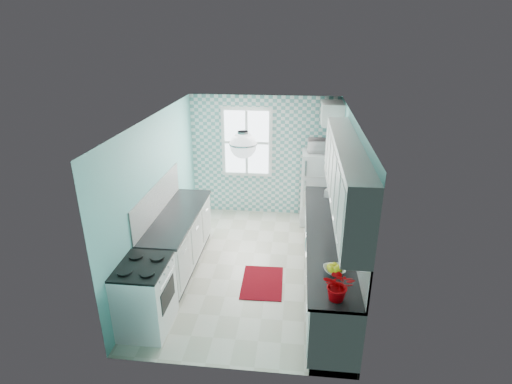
# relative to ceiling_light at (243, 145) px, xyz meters

# --- Properties ---
(floor) EXTENTS (3.00, 4.40, 0.02)m
(floor) POSITION_rel_ceiling_light_xyz_m (0.00, 0.80, -2.33)
(floor) COLOR beige
(floor) RESTS_ON ground
(ceiling) EXTENTS (3.00, 4.40, 0.02)m
(ceiling) POSITION_rel_ceiling_light_xyz_m (0.00, 0.80, 0.19)
(ceiling) COLOR white
(ceiling) RESTS_ON wall_back
(wall_back) EXTENTS (3.00, 0.02, 2.50)m
(wall_back) POSITION_rel_ceiling_light_xyz_m (0.00, 3.01, -1.07)
(wall_back) COLOR #74CBC6
(wall_back) RESTS_ON floor
(wall_front) EXTENTS (3.00, 0.02, 2.50)m
(wall_front) POSITION_rel_ceiling_light_xyz_m (0.00, -1.41, -1.07)
(wall_front) COLOR #74CBC6
(wall_front) RESTS_ON floor
(wall_left) EXTENTS (0.02, 4.40, 2.50)m
(wall_left) POSITION_rel_ceiling_light_xyz_m (-1.51, 0.80, -1.07)
(wall_left) COLOR #74CBC6
(wall_left) RESTS_ON floor
(wall_right) EXTENTS (0.02, 4.40, 2.50)m
(wall_right) POSITION_rel_ceiling_light_xyz_m (1.51, 0.80, -1.07)
(wall_right) COLOR #74CBC6
(wall_right) RESTS_ON floor
(accent_wall) EXTENTS (3.00, 0.01, 2.50)m
(accent_wall) POSITION_rel_ceiling_light_xyz_m (0.00, 2.99, -1.07)
(accent_wall) COLOR #5FA19F
(accent_wall) RESTS_ON wall_back
(window) EXTENTS (1.04, 0.05, 1.44)m
(window) POSITION_rel_ceiling_light_xyz_m (-0.35, 2.96, -0.77)
(window) COLOR white
(window) RESTS_ON wall_back
(backsplash_right) EXTENTS (0.02, 3.60, 0.51)m
(backsplash_right) POSITION_rel_ceiling_light_xyz_m (1.49, 0.40, -1.13)
(backsplash_right) COLOR white
(backsplash_right) RESTS_ON wall_right
(backsplash_left) EXTENTS (0.02, 2.15, 0.51)m
(backsplash_left) POSITION_rel_ceiling_light_xyz_m (-1.49, 0.73, -1.13)
(backsplash_left) COLOR white
(backsplash_left) RESTS_ON wall_left
(upper_cabinets_right) EXTENTS (0.33, 3.20, 0.90)m
(upper_cabinets_right) POSITION_rel_ceiling_light_xyz_m (1.33, 0.20, -0.42)
(upper_cabinets_right) COLOR silver
(upper_cabinets_right) RESTS_ON wall_right
(upper_cabinet_fridge) EXTENTS (0.40, 0.74, 0.40)m
(upper_cabinet_fridge) POSITION_rel_ceiling_light_xyz_m (1.30, 2.63, -0.07)
(upper_cabinet_fridge) COLOR silver
(upper_cabinet_fridge) RESTS_ON wall_right
(ceiling_light) EXTENTS (0.34, 0.34, 0.35)m
(ceiling_light) POSITION_rel_ceiling_light_xyz_m (0.00, 0.00, 0.00)
(ceiling_light) COLOR silver
(ceiling_light) RESTS_ON ceiling
(base_cabinets_right) EXTENTS (0.60, 3.60, 0.90)m
(base_cabinets_right) POSITION_rel_ceiling_light_xyz_m (1.20, 0.40, -1.87)
(base_cabinets_right) COLOR white
(base_cabinets_right) RESTS_ON floor
(countertop_right) EXTENTS (0.63, 3.60, 0.04)m
(countertop_right) POSITION_rel_ceiling_light_xyz_m (1.19, 0.40, -1.40)
(countertop_right) COLOR black
(countertop_right) RESTS_ON base_cabinets_right
(base_cabinets_left) EXTENTS (0.60, 2.15, 0.90)m
(base_cabinets_left) POSITION_rel_ceiling_light_xyz_m (-1.20, 0.73, -1.87)
(base_cabinets_left) COLOR white
(base_cabinets_left) RESTS_ON floor
(countertop_left) EXTENTS (0.63, 2.15, 0.04)m
(countertop_left) POSITION_rel_ceiling_light_xyz_m (-1.19, 0.73, -1.40)
(countertop_left) COLOR black
(countertop_left) RESTS_ON base_cabinets_left
(fridge) EXTENTS (0.65, 0.65, 1.49)m
(fridge) POSITION_rel_ceiling_light_xyz_m (1.11, 2.62, -1.58)
(fridge) COLOR white
(fridge) RESTS_ON floor
(stove) EXTENTS (0.62, 0.77, 0.93)m
(stove) POSITION_rel_ceiling_light_xyz_m (-1.20, -0.78, -1.84)
(stove) COLOR white
(stove) RESTS_ON floor
(sink) EXTENTS (0.50, 0.42, 0.53)m
(sink) POSITION_rel_ceiling_light_xyz_m (1.20, 1.45, -1.39)
(sink) COLOR silver
(sink) RESTS_ON countertop_right
(rug) EXTENTS (0.65, 0.92, 0.01)m
(rug) POSITION_rel_ceiling_light_xyz_m (0.23, 0.35, -2.32)
(rug) COLOR maroon
(rug) RESTS_ON floor
(dish_towel) EXTENTS (0.04, 0.22, 0.33)m
(dish_towel) POSITION_rel_ceiling_light_xyz_m (0.89, 0.94, -1.84)
(dish_towel) COLOR #53C0AE
(dish_towel) RESTS_ON base_cabinets_right
(fruit_bowl) EXTENTS (0.31, 0.31, 0.06)m
(fruit_bowl) POSITION_rel_ceiling_light_xyz_m (1.20, -0.67, -1.35)
(fruit_bowl) COLOR white
(fruit_bowl) RESTS_ON countertop_right
(potted_plant) EXTENTS (0.38, 0.34, 0.38)m
(potted_plant) POSITION_rel_ceiling_light_xyz_m (1.20, -1.20, -1.20)
(potted_plant) COLOR #A91728
(potted_plant) RESTS_ON countertop_right
(soap_bottle) EXTENTS (0.13, 0.13, 0.21)m
(soap_bottle) POSITION_rel_ceiling_light_xyz_m (1.25, 1.71, -1.28)
(soap_bottle) COLOR #97ABB8
(soap_bottle) RESTS_ON countertop_right
(microwave) EXTENTS (0.46, 0.32, 0.26)m
(microwave) POSITION_rel_ceiling_light_xyz_m (1.11, 2.62, -0.71)
(microwave) COLOR white
(microwave) RESTS_ON fridge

